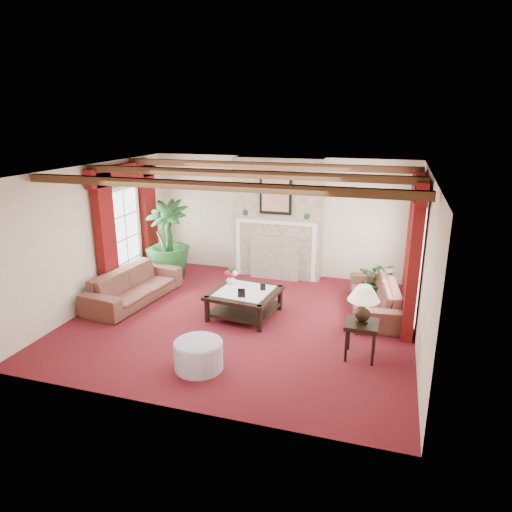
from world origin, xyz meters
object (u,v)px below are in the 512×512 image
(sofa_left, at_px, (133,281))
(potted_palm, at_px, (168,256))
(coffee_table, at_px, (245,303))
(ottoman, at_px, (199,355))
(sofa_right, at_px, (374,292))
(side_table, at_px, (361,340))

(sofa_left, distance_m, potted_palm, 1.47)
(coffee_table, height_order, ottoman, coffee_table)
(sofa_right, xyz_separation_m, side_table, (-0.10, -1.81, -0.12))
(potted_palm, height_order, ottoman, potted_palm)
(ottoman, bearing_deg, potted_palm, 123.40)
(potted_palm, xyz_separation_m, coffee_table, (2.33, -1.49, -0.26))
(coffee_table, height_order, side_table, side_table)
(ottoman, bearing_deg, side_table, 24.56)
(coffee_table, bearing_deg, sofa_right, 26.97)
(sofa_left, bearing_deg, potted_palm, 6.70)
(sofa_left, relative_size, side_table, 3.89)
(ottoman, bearing_deg, sofa_right, 50.49)
(side_table, height_order, ottoman, side_table)
(potted_palm, distance_m, side_table, 5.13)
(sofa_left, bearing_deg, ottoman, -124.22)
(coffee_table, bearing_deg, sofa_left, -174.21)
(sofa_left, xyz_separation_m, coffee_table, (2.33, -0.02, -0.19))
(potted_palm, relative_size, ottoman, 2.52)
(potted_palm, bearing_deg, coffee_table, -32.50)
(potted_palm, bearing_deg, side_table, -28.30)
(sofa_right, height_order, coffee_table, sofa_right)
(coffee_table, distance_m, ottoman, 1.97)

